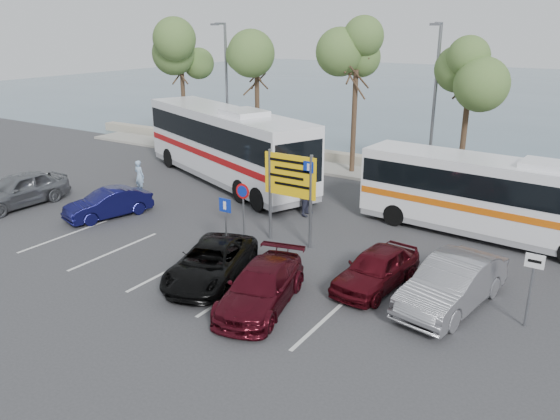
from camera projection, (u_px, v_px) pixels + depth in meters
The scene contains 25 objects.
ground at pixel (218, 266), 19.12m from camera, with size 120.00×120.00×0.00m, color #353537.
kerb_strip at pixel (376, 176), 30.26m from camera, with size 44.00×2.40×0.15m, color gray.
seawall at pixel (390, 165), 31.79m from camera, with size 48.00×0.80×0.60m, color #A09780.
sea at pixel (525, 94), 66.98m from camera, with size 140.00×140.00×0.00m, color #466170.
tree_far_left at pixel (181, 52), 35.39m from camera, with size 3.20×3.20×7.60m.
tree_left at pixel (257, 61), 32.43m from camera, with size 3.20×3.20×7.20m.
tree_mid at pixel (357, 52), 28.91m from camera, with size 3.20×3.20×8.00m.
tree_right at pixel (471, 66), 26.01m from camera, with size 3.20×3.20×7.40m.
street_lamp_left at pixel (226, 84), 33.52m from camera, with size 0.45×1.15×8.01m.
street_lamp_right at pixel (434, 98), 26.89m from camera, with size 0.45×1.15×8.01m.
direction_sign at pixel (290, 183), 20.38m from camera, with size 2.20×0.12×3.60m.
sign_no_stop at pixel (243, 203), 20.82m from camera, with size 0.60×0.08×2.35m.
sign_parking at pixel (226, 219), 19.38m from camera, with size 0.50×0.07×2.25m.
sign_taxi at pixel (532, 280), 14.86m from camera, with size 0.50×0.07×2.20m.
lane_markings at pixel (174, 269), 18.90m from camera, with size 12.02×4.20×0.01m, color silver, non-canonical shape.
coach_bus_left at pixel (226, 147), 28.92m from camera, with size 13.13×7.63×4.08m.
coach_bus_right at pixel (497, 201), 21.16m from camera, with size 10.86×3.12×3.34m.
car_silver_a at pixel (19, 190), 25.25m from camera, with size 1.85×4.59×1.57m, color slate.
car_blue at pixel (108, 204), 23.83m from camera, with size 1.31×3.75×1.24m, color #0E0E41.
car_maroon at pixel (261, 287), 16.23m from camera, with size 1.75×4.31×1.25m, color #450B15.
car_red at pixel (376, 268), 17.41m from camera, with size 1.53×3.81×1.30m, color #490A12.
suv_black at pixel (211, 262), 17.92m from camera, with size 2.05×4.44×1.23m, color black.
car_silver_b at pixel (452, 284), 16.15m from camera, with size 1.60×4.59×1.51m, color gray.
pedestrian_near at pixel (139, 176), 27.44m from camera, with size 0.59×0.39×1.62m, color #92B3D5.
pedestrian_far at pixel (310, 194), 24.00m from camera, with size 0.92×0.71×1.89m, color #2E3146.
Camera 1 is at (11.25, -13.54, 8.02)m, focal length 35.00 mm.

